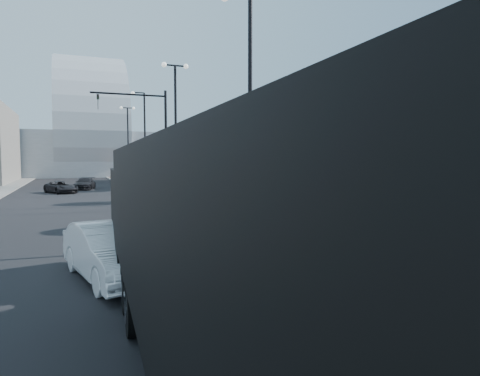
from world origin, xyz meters
name	(u,v)px	position (x,y,z in m)	size (l,w,h in m)	color
ground	(465,366)	(0.00, 0.00, 0.00)	(220.00, 220.00, 0.00)	black
sidewalk	(164,189)	(3.50, 40.00, 0.06)	(7.00, 140.00, 0.12)	#4C2D23
concrete_strip	(189,188)	(6.20, 40.00, 0.07)	(2.40, 140.00, 0.13)	slate
curb	(130,189)	(0.00, 40.00, 0.07)	(0.30, 140.00, 0.14)	gray
dump_truck	(184,249)	(-3.61, 3.53, 1.44)	(3.18, 13.45, 3.42)	black
white_sedan	(112,251)	(-4.72, 7.07, 0.76)	(1.61, 4.61, 1.52)	white
dark_car_mid	(61,187)	(-6.58, 38.43, 0.57)	(1.88, 4.07, 1.13)	black
dark_car_far	(85,184)	(-4.33, 42.77, 0.62)	(1.73, 4.27, 1.24)	black
pedestrian	(259,193)	(6.18, 21.34, 0.91)	(0.66, 0.44, 1.82)	black
streetlight_1	(247,129)	(0.49, 10.00, 4.34)	(1.44, 0.56, 9.21)	black
streetlight_2	(176,134)	(0.60, 22.00, 4.82)	(1.72, 0.56, 9.28)	black
streetlight_3	(144,147)	(0.49, 34.00, 4.34)	(1.44, 0.56, 9.21)	black
streetlight_4	(128,145)	(0.60, 46.00, 4.82)	(1.72, 0.56, 9.28)	black
traffic_mast	(153,134)	(-0.30, 25.00, 4.98)	(5.09, 0.20, 8.00)	black
tree_0	(381,132)	(1.65, 4.02, 3.94)	(2.75, 2.75, 5.32)	#382619
tree_1	(229,151)	(1.65, 15.02, 3.62)	(2.63, 2.62, 4.94)	#382619
tree_2	(174,156)	(1.65, 27.02, 3.48)	(2.83, 2.83, 4.91)	#382619
tree_3	(147,156)	(1.65, 39.02, 3.50)	(2.42, 2.37, 4.70)	#382619
convention_center	(90,145)	(-2.00, 85.00, 6.00)	(50.00, 30.00, 50.00)	#A1A5AB
commercial_block_ne	(238,153)	(16.00, 50.00, 4.00)	(12.00, 22.00, 8.00)	#67635C
commercial_block_e	(410,155)	(18.00, 20.00, 3.50)	(10.00, 16.00, 7.00)	#605C56
utility_cover_1	(319,247)	(2.40, 8.00, 0.13)	(0.50, 0.50, 0.02)	black
utility_cover_2	(218,211)	(2.40, 19.00, 0.13)	(0.50, 0.50, 0.02)	black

